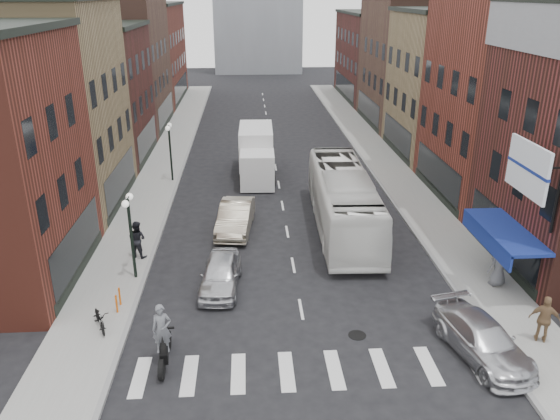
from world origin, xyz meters
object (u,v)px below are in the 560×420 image
Objects in this scene: sedan_left_near at (220,274)px; bike_rack at (118,300)px; motorcycle_rider at (163,337)px; curb_car at (482,340)px; billboard_sign at (530,170)px; ped_right_b at (545,319)px; box_truck at (256,154)px; ped_right_c at (499,265)px; parked_bicycle at (100,318)px; ped_left_solo at (137,239)px; transit_bus at (343,200)px; streetlamp_near at (130,222)px; sedan_left_far at (236,217)px; streetlamp_far at (170,142)px.

bike_rack is at bearing -153.46° from sedan_left_near.
curb_car is (11.49, -0.17, -0.47)m from motorcycle_rider.
billboard_sign is 6.64m from curb_car.
motorcycle_rider reaches higher than curb_car.
ped_right_b is (14.03, 0.37, -0.06)m from motorcycle_rider.
box_truck is 3.93× the size of ped_right_c.
ped_left_solo reaches higher than parked_bicycle.
ped_right_c is at bearing -48.45° from transit_bus.
motorcycle_rider is at bearing 0.49° from ped_right_c.
bike_rack is (-0.20, -2.70, -2.36)m from streetlamp_near.
sedan_left_far is at bearing 142.27° from billboard_sign.
streetlamp_near is (-15.99, 3.50, -3.22)m from billboard_sign.
billboard_sign is 16.68m from streetlamp_near.
sedan_left_near is (-12.03, 2.50, -5.41)m from billboard_sign.
curb_car is 2.50× the size of ped_right_b.
streetlamp_far reaches higher than sedan_left_near.
ped_right_c is at bearing -66.05° from ped_right_b.
box_truck is at bearing 118.56° from billboard_sign.
ped_left_solo is 0.95× the size of ped_right_c.
streetlamp_near reaches higher than sedan_left_far.
streetlamp_far is 2.08× the size of ped_right_c.
sedan_left_far is (0.59, 6.35, 0.09)m from sedan_left_near.
ped_right_c is at bearing 48.75° from curb_car.
streetlamp_far reaches higher than ped_left_solo.
ped_right_b is at bearing 178.74° from ped_left_solo.
streetlamp_far reaches higher than parked_bicycle.
transit_bus is at bearing -138.71° from ped_left_solo.
ped_right_c is at bearing -24.46° from sedan_left_far.
motorcycle_rider is 0.58× the size of sedan_left_near.
streetlamp_far is 20.54m from motorcycle_rider.
box_truck is 22.89m from curb_car.
ped_left_solo is at bearing 136.00° from curb_car.
streetlamp_near reaches higher than curb_car.
transit_bus reaches higher than motorcycle_rider.
transit_bus is at bearing 36.67° from bike_rack.
sedan_left_far is (4.75, 8.05, 0.26)m from bike_rack.
streetlamp_near reaches higher than parked_bicycle.
parked_bicycle is (-11.13, -9.39, -1.10)m from transit_bus.
box_truck is 21.67m from motorcycle_rider.
billboard_sign reaches higher than sedan_left_near.
box_truck is 10.75m from transit_bus.
ped_right_c is (0.35, 1.78, -5.00)m from billboard_sign.
transit_bus is 14.60m from parked_bicycle.
parked_bicycle is at bearing -177.90° from billboard_sign.
billboard_sign is at bearing -12.35° from streetlamp_near.
bike_rack is 16.58m from ped_right_c.
ped_left_solo is (-0.24, -11.87, -1.82)m from streetlamp_far.
sedan_left_far is (-1.37, -9.64, -0.85)m from box_truck.
sedan_left_far is 2.60× the size of ped_left_solo.
bike_rack is at bearing 48.94° from parked_bicycle.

